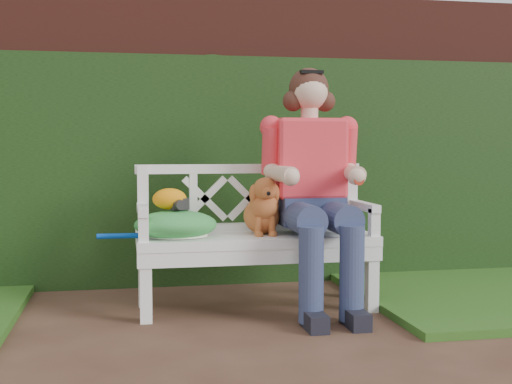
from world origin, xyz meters
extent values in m
plane|color=#42281D|center=(0.00, 0.00, 0.00)|extent=(60.00, 60.00, 0.00)
cube|color=#5D271E|center=(0.00, 1.90, 1.10)|extent=(10.00, 0.30, 2.20)
cube|color=#234318|center=(0.00, 1.68, 0.85)|extent=(10.00, 0.18, 1.70)
cube|color=#242424|center=(-0.13, 0.75, 0.69)|extent=(0.13, 0.11, 0.07)
ellipsoid|color=orange|center=(-0.19, 0.77, 0.72)|extent=(0.21, 0.16, 0.13)
camera|label=1|loc=(-0.46, -3.42, 1.05)|focal=48.00mm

